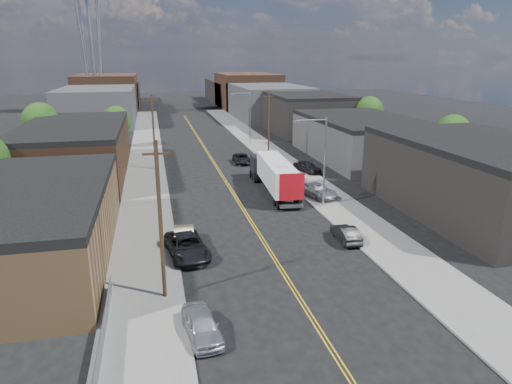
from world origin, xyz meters
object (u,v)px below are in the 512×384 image
car_right_oncoming (346,233)px  car_right_lot_c (307,167)px  car_ahead_truck (242,159)px  car_left_b (184,238)px  car_right_lot_a (318,190)px  car_right_lot_b (316,190)px  car_left_a (202,325)px  car_left_c (187,246)px  semi_truck (273,173)px

car_right_oncoming → car_right_lot_c: 22.98m
car_right_oncoming → car_ahead_truck: car_ahead_truck is taller
car_left_b → car_right_lot_a: 17.97m
car_right_lot_a → car_right_lot_b: bearing=111.5°
car_left_a → car_right_lot_a: size_ratio=0.84×
car_right_oncoming → car_right_lot_a: size_ratio=0.80×
car_left_b → car_right_lot_c: size_ratio=1.03×
car_left_c → car_right_lot_a: 19.10m
semi_truck → car_left_c: bearing=-121.1°
car_right_lot_a → car_right_lot_b: 0.20m
car_right_lot_b → car_left_b: bearing=-158.4°
car_left_a → car_right_lot_b: (14.82, 22.84, 0.09)m
car_right_lot_b → car_right_lot_c: bearing=63.4°
car_left_b → car_right_lot_a: bearing=38.7°
car_right_lot_c → semi_truck: bearing=-153.2°
semi_truck → car_right_oncoming: size_ratio=3.67×
car_ahead_truck → car_right_lot_b: bearing=-73.3°
car_left_c → car_right_lot_c: bearing=44.8°
car_left_c → car_right_lot_a: car_left_c is taller
car_right_oncoming → car_right_lot_b: 12.18m
car_right_lot_c → car_right_lot_a: bearing=-123.8°
car_left_a → car_ahead_truck: car_left_a is taller
car_right_lot_c → car_left_a: bearing=-138.3°
car_right_lot_a → car_ahead_truck: 18.94m
semi_truck → car_ahead_truck: bearing=96.3°
car_left_a → car_right_lot_c: (17.40, 33.35, 0.17)m
car_right_lot_a → car_right_lot_b: car_right_lot_a is taller
semi_truck → car_right_lot_c: semi_truck is taller
car_right_oncoming → car_right_lot_a: bearing=-97.2°
car_left_a → car_right_oncoming: 16.90m
car_left_c → semi_truck: bearing=47.4°
semi_truck → car_right_lot_a: (4.04, -3.56, -1.32)m
car_right_lot_b → car_right_lot_c: 10.83m
car_right_lot_b → semi_truck: bearing=126.2°
semi_truck → car_right_lot_c: size_ratio=3.41×
car_ahead_truck → car_right_lot_c: bearing=-44.4°
car_left_a → car_left_c: bearing=82.2°
car_left_a → car_right_oncoming: car_left_a is taller
car_left_a → car_ahead_truck: (10.24, 41.03, -0.05)m
car_left_c → car_right_lot_c: car_left_c is taller
car_left_b → car_right_lot_b: car_right_lot_b is taller
car_right_oncoming → car_left_a: bearing=41.8°
car_ahead_truck → car_right_lot_a: bearing=-73.0°
car_right_oncoming → semi_truck: bearing=-80.2°
car_right_oncoming → car_right_lot_c: car_right_lot_c is taller
car_left_a → car_right_lot_a: 27.16m
car_right_oncoming → car_right_lot_b: size_ratio=0.89×
car_right_lot_a → car_ahead_truck: car_right_lot_a is taller
car_left_b → car_left_a: bearing=-85.1°
car_right_lot_b → car_left_c: bearing=-153.3°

